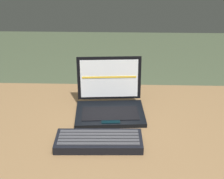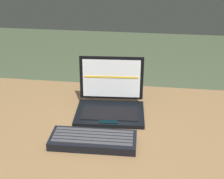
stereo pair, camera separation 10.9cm
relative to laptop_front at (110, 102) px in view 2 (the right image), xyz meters
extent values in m
cube|color=brown|center=(0.04, -0.11, -0.06)|extent=(1.68, 0.76, 0.03)
cube|color=black|center=(0.00, -0.03, -0.04)|extent=(0.30, 0.22, 0.02)
cube|color=black|center=(0.00, -0.05, -0.03)|extent=(0.24, 0.13, 0.00)
cube|color=black|center=(0.01, -0.11, -0.03)|extent=(0.08, 0.04, 0.00)
cube|color=black|center=(-0.01, 0.08, 0.08)|extent=(0.28, 0.05, 0.19)
cube|color=white|center=(0.00, 0.07, 0.08)|extent=(0.25, 0.04, 0.17)
cube|color=yellow|center=(0.00, 0.07, 0.09)|extent=(0.24, 0.02, 0.01)
cube|color=black|center=(-0.03, -0.24, -0.03)|extent=(0.32, 0.13, 0.03)
cube|color=#38383D|center=(-0.03, -0.28, -0.01)|extent=(0.29, 0.02, 0.00)
cube|color=#38383D|center=(-0.03, -0.26, -0.01)|extent=(0.29, 0.02, 0.00)
cube|color=#38383D|center=(-0.03, -0.24, -0.01)|extent=(0.29, 0.02, 0.00)
cube|color=#38383D|center=(-0.03, -0.22, -0.01)|extent=(0.29, 0.02, 0.00)
cube|color=#38383D|center=(-0.03, -0.20, -0.01)|extent=(0.29, 0.02, 0.00)
camera|label=1|loc=(0.04, -1.12, 0.62)|focal=47.98mm
camera|label=2|loc=(0.15, -1.11, 0.62)|focal=47.98mm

